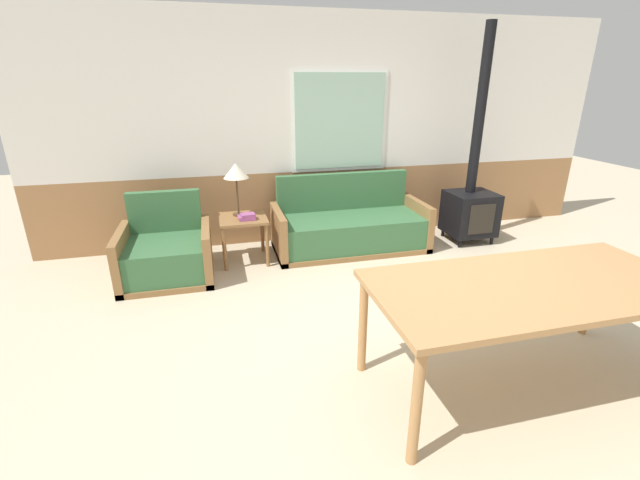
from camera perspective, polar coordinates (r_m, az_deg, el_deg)
ground_plane at (r=3.56m, az=13.98°, el=-13.42°), size 16.00×16.00×0.00m
wall_back at (r=5.44m, az=2.11°, el=14.31°), size 7.20×0.09×2.70m
couch at (r=5.20m, az=3.96°, el=1.60°), size 1.82×0.80×0.87m
armchair at (r=4.71m, az=-19.76°, el=-1.87°), size 0.91×0.84×0.84m
side_table at (r=4.85m, az=-10.18°, el=2.02°), size 0.52×0.52×0.52m
table_lamp at (r=4.79m, az=-11.16°, el=8.87°), size 0.27×0.27×0.59m
book_stack at (r=4.73m, az=-9.69°, el=3.07°), size 0.20×0.16×0.07m
dining_table at (r=3.02m, az=26.36°, el=-6.28°), size 2.04×0.94×0.77m
wood_stove at (r=5.71m, az=19.52°, el=5.27°), size 0.56×0.53×2.57m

